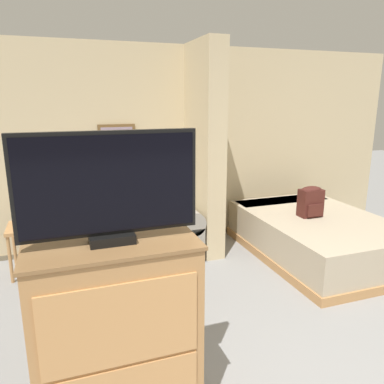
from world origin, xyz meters
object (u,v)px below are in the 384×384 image
(coffee_table, at_px, (142,264))
(table_lamp, at_px, (26,200))
(couch, at_px, (126,233))
(backpack, at_px, (311,201))
(tv_dresser, at_px, (117,337))
(bed, at_px, (316,235))
(tv, at_px, (109,188))

(coffee_table, xyz_separation_m, table_lamp, (-1.06, 1.02, 0.47))
(couch, relative_size, coffee_table, 2.40)
(couch, bearing_deg, backpack, -16.41)
(table_lamp, bearing_deg, tv_dresser, -75.32)
(coffee_table, bearing_deg, couch, 88.80)
(backpack, bearing_deg, table_lamp, 169.49)
(couch, height_order, bed, couch)
(bed, bearing_deg, table_lamp, 169.18)
(tv, relative_size, bed, 0.44)
(bed, bearing_deg, tv, -147.49)
(tv_dresser, bearing_deg, tv, 90.00)
(table_lamp, relative_size, bed, 0.19)
(tv_dresser, bearing_deg, backpack, 33.99)
(tv_dresser, bearing_deg, couch, 79.42)
(coffee_table, height_order, backpack, backpack)
(tv_dresser, bearing_deg, bed, 32.53)
(tv, xyz_separation_m, bed, (2.73, 1.74, -1.22))
(table_lamp, distance_m, bed, 3.47)
(couch, height_order, tv_dresser, tv_dresser)
(tv, bearing_deg, coffee_table, 72.49)
(couch, height_order, coffee_table, couch)
(tv_dresser, height_order, backpack, tv_dresser)
(tv, bearing_deg, bed, 32.51)
(table_lamp, height_order, bed, table_lamp)
(couch, xyz_separation_m, table_lamp, (-1.08, -0.04, 0.53))
(bed, bearing_deg, backpack, 159.03)
(bed, height_order, backpack, backpack)
(coffee_table, relative_size, tv, 0.78)
(coffee_table, xyz_separation_m, backpack, (2.21, 0.41, 0.32))
(couch, xyz_separation_m, backpack, (2.19, -0.64, 0.38))
(backpack, bearing_deg, tv, -146.03)
(coffee_table, height_order, table_lamp, table_lamp)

